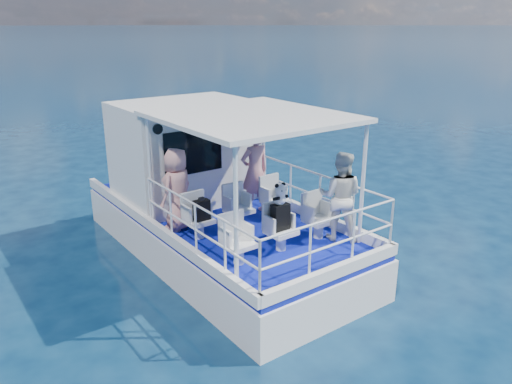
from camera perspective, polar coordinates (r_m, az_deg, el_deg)
ground at (r=10.08m, az=-1.23°, el=-9.04°), size 2000.00×2000.00×0.00m
hull at (r=10.83m, az=-4.30°, el=-7.03°), size 3.00×7.00×1.60m
deck at (r=10.49m, az=-4.41°, el=-2.85°), size 2.90×6.90×0.10m
cabin at (r=11.22m, az=-8.10°, el=4.63°), size 2.85×2.00×2.20m
canopy at (r=8.90m, az=-0.62°, el=8.64°), size 3.00×3.20×0.08m
canopy_posts at (r=9.13m, az=-0.41°, el=1.53°), size 2.77×2.97×2.20m
railings at (r=9.08m, az=0.81°, el=-2.58°), size 2.84×3.59×1.00m
seat_port_fwd at (r=9.34m, az=-6.51°, el=-4.13°), size 0.48×0.46×0.38m
seat_center_fwd at (r=9.78m, az=-1.95°, el=-2.94°), size 0.48×0.46×0.38m
seat_stbd_fwd at (r=10.28m, az=2.20°, el=-1.84°), size 0.48×0.46×0.38m
seat_port_aft at (r=8.33m, az=-1.98°, el=-6.96°), size 0.48×0.46×0.38m
seat_center_aft at (r=8.82m, az=2.87°, el=-5.45°), size 0.48×0.46×0.38m
seat_stbd_aft at (r=9.37m, az=7.15°, el=-4.08°), size 0.48×0.46×0.38m
passenger_port_fwd at (r=9.61m, az=-9.00°, el=0.31°), size 0.72×0.64×1.60m
passenger_stbd_fwd at (r=10.31m, az=-0.14°, el=2.39°), size 0.68×0.47×1.80m
passenger_stbd_aft at (r=9.15m, az=9.61°, el=-0.49°), size 0.99×1.02×1.65m
backpack_port at (r=9.14m, az=-6.23°, el=-2.07°), size 0.29×0.16×0.38m
backpack_center at (r=8.66m, az=2.78°, el=-2.87°), size 0.31×0.18×0.47m
compact_camera at (r=9.06m, az=-6.27°, el=-0.79°), size 0.10×0.06×0.06m
panda at (r=8.50m, az=2.76°, el=-0.22°), size 0.25×0.21×0.38m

